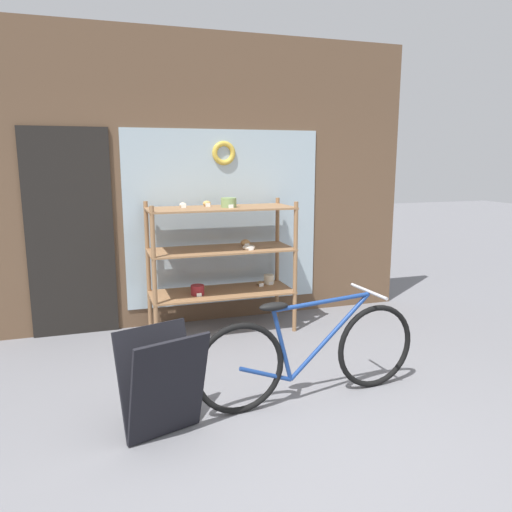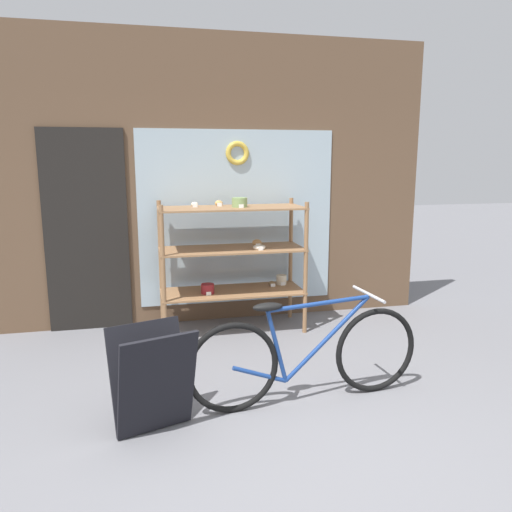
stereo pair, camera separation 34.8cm
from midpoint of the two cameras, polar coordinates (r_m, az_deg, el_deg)
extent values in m
plane|color=slate|center=(3.26, 7.78, -22.40)|extent=(30.00, 30.00, 0.00)
cube|color=brown|center=(5.49, -2.49, 8.47)|extent=(4.72, 0.08, 3.09)
cube|color=#A3B7C1|center=(5.51, -0.31, 4.38)|extent=(2.16, 0.02, 1.90)
cube|color=black|center=(5.40, -17.09, 2.68)|extent=(0.84, 0.03, 2.10)
torus|color=gold|center=(5.46, -0.28, 11.68)|extent=(0.26, 0.06, 0.26)
cylinder|color=#8E6642|center=(4.84, -8.53, -2.31)|extent=(0.04, 0.04, 1.37)
cylinder|color=#8E6642|center=(5.15, 7.64, -1.48)|extent=(0.04, 0.04, 1.37)
cylinder|color=#8E6642|center=(5.35, -8.99, -1.02)|extent=(0.04, 0.04, 1.37)
cylinder|color=#8E6642|center=(5.63, 5.74, -0.34)|extent=(0.04, 0.04, 1.37)
cube|color=#8E6642|center=(5.26, -0.84, -4.09)|extent=(1.48, 0.58, 0.02)
cube|color=#8E6642|center=(5.16, -0.85, 0.77)|extent=(1.48, 0.58, 0.02)
cube|color=#8E6642|center=(5.10, -0.87, 5.50)|extent=(1.48, 0.58, 0.02)
ellipsoid|color=#AD7F4C|center=(5.29, 1.99, 1.53)|extent=(0.10, 0.09, 0.07)
cube|color=white|center=(5.24, 2.15, 1.23)|extent=(0.05, 0.00, 0.04)
cylinder|color=beige|center=(5.53, 4.73, -2.73)|extent=(0.11, 0.11, 0.10)
cube|color=white|center=(5.48, 4.93, -3.22)|extent=(0.05, 0.00, 0.04)
ellipsoid|color=tan|center=(5.22, -2.37, 6.05)|extent=(0.08, 0.07, 0.06)
cube|color=white|center=(5.18, -2.27, 5.88)|extent=(0.05, 0.00, 0.04)
ellipsoid|color=beige|center=(5.14, -5.11, 5.89)|extent=(0.07, 0.06, 0.05)
cube|color=white|center=(5.10, -5.04, 5.77)|extent=(0.05, 0.00, 0.04)
cylinder|color=#7A995B|center=(5.09, 0.07, 6.14)|extent=(0.16, 0.16, 0.10)
cube|color=white|center=(5.01, 0.30, 5.71)|extent=(0.05, 0.00, 0.04)
cylinder|color=maroon|center=(5.14, -3.62, -3.78)|extent=(0.14, 0.14, 0.10)
cube|color=white|center=(5.08, -3.48, -4.34)|extent=(0.05, 0.00, 0.04)
torus|color=beige|center=(5.10, 2.32, 0.98)|extent=(0.13, 0.13, 0.04)
cube|color=white|center=(5.04, 2.54, 0.82)|extent=(0.05, 0.00, 0.04)
ellipsoid|color=brown|center=(5.45, 3.67, -3.17)|extent=(0.08, 0.06, 0.05)
cube|color=white|center=(5.41, 3.80, -3.37)|extent=(0.05, 0.00, 0.04)
torus|color=black|center=(3.61, 0.18, -12.73)|extent=(0.68, 0.09, 0.67)
torus|color=black|center=(4.06, 15.97, -10.36)|extent=(0.68, 0.09, 0.67)
cylinder|color=navy|center=(3.81, 10.80, -9.26)|extent=(0.68, 0.08, 0.61)
cylinder|color=navy|center=(3.70, 9.97, -5.41)|extent=(0.80, 0.09, 0.07)
cylinder|color=navy|center=(3.66, 5.16, -10.32)|extent=(0.18, 0.04, 0.56)
cylinder|color=navy|center=(3.70, 3.22, -13.42)|extent=(0.41, 0.06, 0.18)
ellipsoid|color=black|center=(3.54, 4.17, -5.86)|extent=(0.23, 0.10, 0.06)
cylinder|color=#B2B2B7|center=(3.88, 15.27, -4.24)|extent=(0.06, 0.46, 0.02)
cube|color=black|center=(3.34, -8.17, -14.47)|extent=(0.55, 0.34, 0.71)
cube|color=black|center=(3.49, -9.36, -13.33)|extent=(0.55, 0.34, 0.71)
camera|label=1|loc=(0.17, -87.46, 0.50)|focal=35.00mm
camera|label=2|loc=(0.17, 92.54, -0.50)|focal=35.00mm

